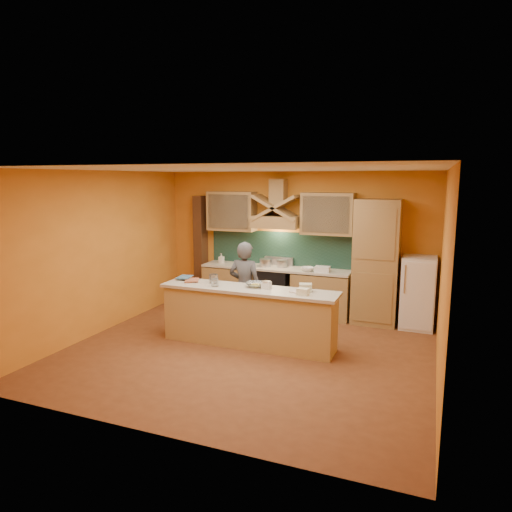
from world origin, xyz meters
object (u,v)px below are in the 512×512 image
at_px(stove, 275,290).
at_px(kitchen_scale, 266,285).
at_px(fridge, 418,293).
at_px(person, 245,287).
at_px(mixing_bowl, 256,285).

bearing_deg(stove, kitchen_scale, -75.25).
bearing_deg(fridge, person, -154.71).
height_order(person, kitchen_scale, person).
bearing_deg(kitchen_scale, stove, 108.91).
distance_m(fridge, mixing_bowl, 3.03).
relative_size(stove, mixing_bowl, 2.88).
xyz_separation_m(person, kitchen_scale, (0.59, -0.53, 0.20)).
distance_m(stove, person, 1.37).
bearing_deg(kitchen_scale, person, 142.46).
relative_size(fridge, kitchen_scale, 9.97).
distance_m(fridge, person, 3.10).
bearing_deg(fridge, stove, 180.00).
relative_size(fridge, person, 0.81).
bearing_deg(mixing_bowl, fridge, 36.62).
height_order(kitchen_scale, mixing_bowl, kitchen_scale).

